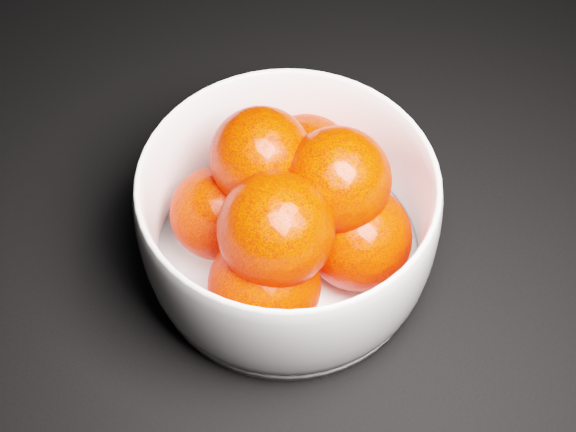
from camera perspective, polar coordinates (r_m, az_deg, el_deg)
bowl at (r=0.56m, az=0.00°, el=-0.30°), size 0.21×0.21×0.10m
orange_pile at (r=0.55m, az=0.27°, el=0.35°), size 0.15×0.15×0.12m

